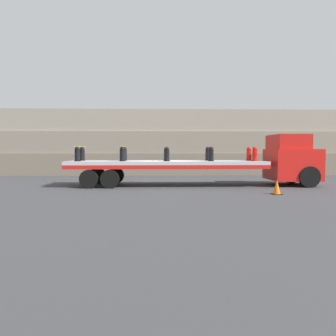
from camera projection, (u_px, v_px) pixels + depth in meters
ground_plane at (167, 186)px, 17.47m from camera, size 120.00×120.00×0.00m
rock_cliff at (164, 143)px, 25.80m from camera, size 60.00×3.30×4.96m
truck_cab at (293, 160)px, 17.61m from camera, size 2.42×2.58×2.71m
flatbed_trailer at (156, 165)px, 17.39m from camera, size 10.35×2.59×1.32m
fire_hydrant_black_near_0 at (77, 154)px, 16.68m from camera, size 0.33×0.51×0.75m
fire_hydrant_black_far_0 at (82, 154)px, 17.78m from camera, size 0.33×0.51×0.75m
fire_hydrant_black_near_1 at (122, 154)px, 16.76m from camera, size 0.33×0.51×0.75m
fire_hydrant_black_far_1 at (124, 154)px, 17.85m from camera, size 0.33×0.51×0.75m
fire_hydrant_black_near_2 at (167, 154)px, 16.83m from camera, size 0.33×0.51×0.75m
fire_hydrant_black_far_2 at (166, 154)px, 17.92m from camera, size 0.33×0.51×0.75m
fire_hydrant_black_near_3 at (211, 154)px, 16.90m from camera, size 0.33×0.51×0.75m
fire_hydrant_black_far_3 at (208, 154)px, 18.00m from camera, size 0.33×0.51×0.75m
fire_hydrant_red_near_4 at (255, 154)px, 16.98m from camera, size 0.33×0.51×0.75m
fire_hydrant_red_far_4 at (249, 154)px, 18.07m from camera, size 0.33×0.51×0.75m
cargo_strap_rear at (80, 147)px, 17.21m from camera, size 0.05×2.69×0.01m
cargo_strap_middle at (123, 147)px, 17.28m from camera, size 0.05×2.69×0.01m
cargo_strap_front at (167, 147)px, 17.36m from camera, size 0.05×2.69×0.01m
traffic_cone at (277, 187)px, 13.96m from camera, size 0.41×0.41×0.62m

